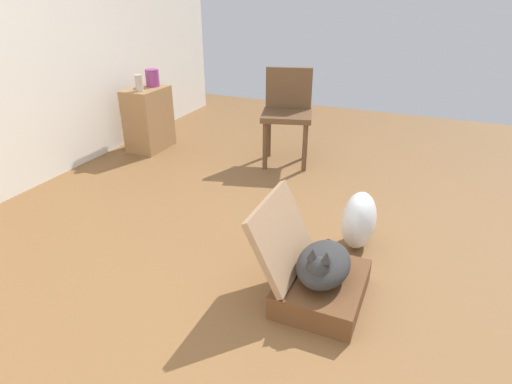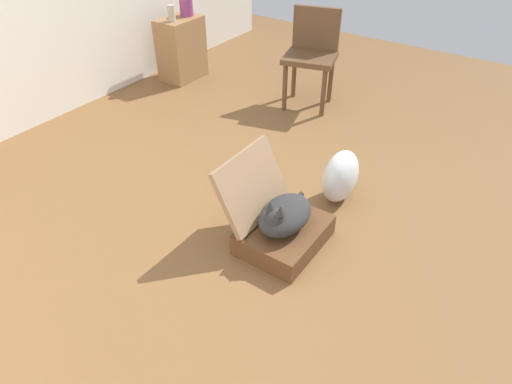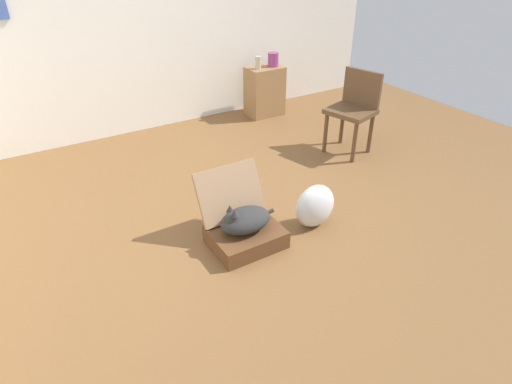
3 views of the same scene
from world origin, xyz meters
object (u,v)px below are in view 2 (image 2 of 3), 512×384
object	(u,v)px
plastic_bag_white	(341,176)
vase_short	(186,7)
vase_tall	(171,13)
side_table	(181,49)
suitcase_base	(284,235)
cat	(284,215)
chair	(312,53)

from	to	relation	value
plastic_bag_white	vase_short	distance (m)	2.69
vase_tall	vase_short	world-z (taller)	vase_short
side_table	vase_tall	bearing A→B (deg)	-168.79
suitcase_base	plastic_bag_white	size ratio (longest dim) A/B	1.43
side_table	suitcase_base	bearing A→B (deg)	-125.33
suitcase_base	vase_tall	bearing A→B (deg)	56.36
plastic_bag_white	vase_tall	size ratio (longest dim) A/B	2.44
suitcase_base	cat	world-z (taller)	cat
cat	vase_short	distance (m)	2.95
cat	side_table	bearing A→B (deg)	54.49
vase_tall	vase_short	bearing A→B (deg)	1.91
chair	vase_short	bearing A→B (deg)	168.67
suitcase_base	vase_short	distance (m)	2.97
suitcase_base	chair	world-z (taller)	chair
chair	cat	bearing A→B (deg)	-80.63
vase_short	side_table	bearing A→B (deg)	172.51
suitcase_base	vase_short	bearing A→B (deg)	52.62
cat	chair	world-z (taller)	chair
plastic_bag_white	chair	xyz separation A→B (m)	(1.25, 0.95, 0.32)
vase_tall	chair	world-z (taller)	chair
plastic_bag_white	vase_short	bearing A→B (deg)	64.40
vase_short	chair	bearing A→B (deg)	-85.73
chair	plastic_bag_white	bearing A→B (deg)	-68.36
plastic_bag_white	vase_short	world-z (taller)	vase_short
plastic_bag_white	vase_tall	world-z (taller)	vase_tall
cat	suitcase_base	bearing A→B (deg)	-1.97
plastic_bag_white	chair	distance (m)	1.60
cat	side_table	size ratio (longest dim) A/B	0.77
cat	vase_short	bearing A→B (deg)	52.45
vase_short	cat	bearing A→B (deg)	-127.55
cat	plastic_bag_white	distance (m)	0.64
vase_tall	cat	bearing A→B (deg)	-123.83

